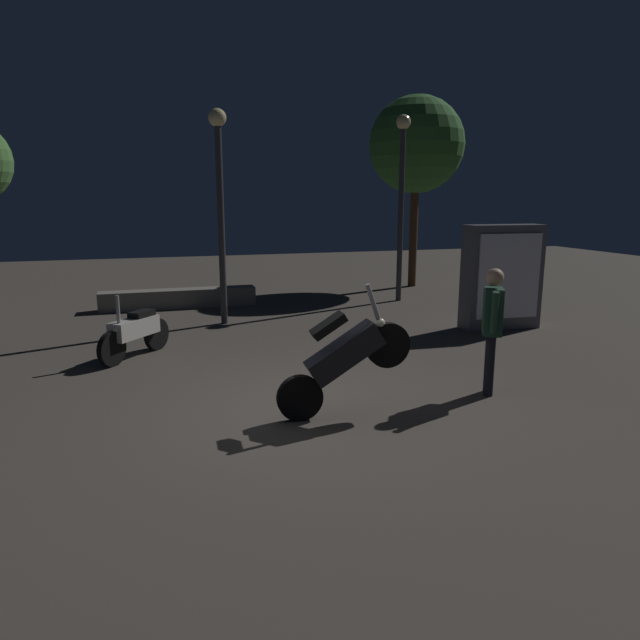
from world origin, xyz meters
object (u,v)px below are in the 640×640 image
object	(u,v)px
motorcycle_white_parked_left	(135,332)
streetlamp_near	(220,188)
streetlamp_far	(402,184)
kiosk_billboard	(502,277)
person_rider_beside	(492,320)
motorcycle_black_foreground	(344,357)

from	to	relation	value
motorcycle_white_parked_left	streetlamp_near	bearing A→B (deg)	-178.90
motorcycle_white_parked_left	streetlamp_near	distance (m)	3.71
streetlamp_far	kiosk_billboard	world-z (taller)	streetlamp_far
streetlamp_near	streetlamp_far	bearing A→B (deg)	17.35
motorcycle_white_parked_left	streetlamp_far	bearing A→B (deg)	159.34
person_rider_beside	kiosk_billboard	size ratio (longest dim) A/B	0.82
kiosk_billboard	motorcycle_white_parked_left	bearing A→B (deg)	4.10
motorcycle_black_foreground	motorcycle_white_parked_left	bearing A→B (deg)	127.63
motorcycle_white_parked_left	kiosk_billboard	xyz separation A→B (m)	(7.12, 0.15, 0.61)
motorcycle_white_parked_left	streetlamp_far	xyz separation A→B (m)	(6.49, 3.70, 2.52)
motorcycle_black_foreground	kiosk_billboard	bearing A→B (deg)	40.77
person_rider_beside	streetlamp_near	xyz separation A→B (m)	(-2.83, 5.54, 1.79)
streetlamp_far	streetlamp_near	bearing A→B (deg)	-162.65
motorcycle_black_foreground	streetlamp_far	distance (m)	8.56
streetlamp_far	motorcycle_black_foreground	bearing A→B (deg)	-119.26
kiosk_billboard	streetlamp_near	bearing A→B (deg)	-18.34
streetlamp_near	motorcycle_black_foreground	bearing A→B (deg)	-83.25
streetlamp_near	kiosk_billboard	xyz separation A→B (m)	(5.35, -2.07, -1.77)
person_rider_beside	streetlamp_near	world-z (taller)	streetlamp_near
motorcycle_white_parked_left	person_rider_beside	world-z (taller)	person_rider_beside
motorcycle_black_foreground	motorcycle_white_parked_left	distance (m)	4.29
motorcycle_black_foreground	motorcycle_white_parked_left	xyz separation A→B (m)	(-2.45, 3.51, -0.31)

